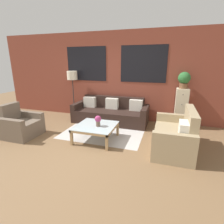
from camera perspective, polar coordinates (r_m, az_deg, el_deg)
ground_plane at (r=4.02m, az=-9.98°, el=-11.80°), size 16.00×16.00×0.00m
wall_back_brick at (r=5.84m, az=0.59°, el=11.57°), size 8.40×0.09×2.80m
rug at (r=4.94m, az=-2.36°, el=-6.08°), size 2.14×1.78×0.00m
couch_dark at (r=5.58m, az=-0.46°, el=-0.44°), size 2.34×0.88×0.78m
settee_vintage at (r=4.06m, az=19.98°, el=-7.43°), size 0.80×1.44×0.92m
armchair_corner at (r=5.11m, az=-27.70°, el=-3.95°), size 0.80×0.82×0.84m
coffee_table at (r=4.28m, az=-5.28°, el=-5.00°), size 0.93×0.93×0.38m
floor_lamp at (r=6.13m, az=-12.82°, el=10.82°), size 0.34×0.34×1.57m
drawer_cabinet at (r=5.48m, az=21.58°, el=1.24°), size 0.34×0.38×1.14m
potted_plant at (r=5.34m, az=22.49°, el=9.83°), size 0.34×0.34×0.46m
flower_vase at (r=4.15m, az=-4.60°, el=-2.66°), size 0.15×0.15×0.26m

